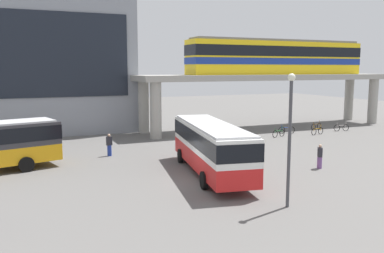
{
  "coord_description": "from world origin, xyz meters",
  "views": [
    {
      "loc": [
        -9.87,
        -21.34,
        6.66
      ],
      "look_at": [
        2.69,
        7.54,
        2.2
      ],
      "focal_mm": 38.48,
      "sensor_mm": 36.0,
      "label": 1
    }
  ],
  "objects_px": {
    "train": "(278,57)",
    "pedestrian_at_kerb": "(320,157)",
    "bicycle_orange": "(317,131)",
    "bicycle_green": "(279,133)",
    "pedestrian_near_building": "(109,146)",
    "bus_main": "(211,143)",
    "bicycle_brown": "(316,126)",
    "bicycle_silver": "(341,128)",
    "station_building": "(16,63)",
    "bicycle_blue": "(287,130)"
  },
  "relations": [
    {
      "from": "train",
      "to": "pedestrian_at_kerb",
      "type": "xyz_separation_m",
      "value": [
        -8.77,
        -17.59,
        -7.19
      ]
    },
    {
      "from": "bicycle_orange",
      "to": "bicycle_green",
      "type": "xyz_separation_m",
      "value": [
        -4.45,
        0.38,
        0.0
      ]
    },
    {
      "from": "pedestrian_near_building",
      "to": "bicycle_green",
      "type": "bearing_deg",
      "value": 7.17
    },
    {
      "from": "bus_main",
      "to": "pedestrian_near_building",
      "type": "relative_size",
      "value": 6.61
    },
    {
      "from": "bicycle_green",
      "to": "pedestrian_at_kerb",
      "type": "relative_size",
      "value": 1.06
    },
    {
      "from": "train",
      "to": "pedestrian_at_kerb",
      "type": "height_order",
      "value": "train"
    },
    {
      "from": "train",
      "to": "bicycle_brown",
      "type": "bearing_deg",
      "value": -50.9
    },
    {
      "from": "bicycle_brown",
      "to": "pedestrian_at_kerb",
      "type": "bearing_deg",
      "value": -129.54
    },
    {
      "from": "pedestrian_at_kerb",
      "to": "pedestrian_near_building",
      "type": "bearing_deg",
      "value": 141.54
    },
    {
      "from": "bicycle_silver",
      "to": "bicycle_green",
      "type": "relative_size",
      "value": 1.01
    },
    {
      "from": "station_building",
      "to": "bicycle_green",
      "type": "bearing_deg",
      "value": -34.55
    },
    {
      "from": "bicycle_orange",
      "to": "bicycle_green",
      "type": "height_order",
      "value": "same"
    },
    {
      "from": "train",
      "to": "bicycle_brown",
      "type": "height_order",
      "value": "train"
    },
    {
      "from": "bicycle_green",
      "to": "pedestrian_at_kerb",
      "type": "xyz_separation_m",
      "value": [
        -5.02,
        -11.74,
        0.41
      ]
    },
    {
      "from": "bicycle_silver",
      "to": "bicycle_orange",
      "type": "xyz_separation_m",
      "value": [
        -4.03,
        -0.93,
        0.0
      ]
    },
    {
      "from": "pedestrian_near_building",
      "to": "bicycle_orange",
      "type": "bearing_deg",
      "value": 4.71
    },
    {
      "from": "train",
      "to": "bicycle_silver",
      "type": "relative_size",
      "value": 12.13
    },
    {
      "from": "bicycle_green",
      "to": "pedestrian_near_building",
      "type": "relative_size",
      "value": 1.02
    },
    {
      "from": "bicycle_green",
      "to": "bicycle_silver",
      "type": "bearing_deg",
      "value": 3.72
    },
    {
      "from": "station_building",
      "to": "bicycle_silver",
      "type": "relative_size",
      "value": 13.03
    },
    {
      "from": "bicycle_green",
      "to": "station_building",
      "type": "bearing_deg",
      "value": 145.45
    },
    {
      "from": "bus_main",
      "to": "bicycle_green",
      "type": "height_order",
      "value": "bus_main"
    },
    {
      "from": "bicycle_blue",
      "to": "pedestrian_at_kerb",
      "type": "height_order",
      "value": "pedestrian_at_kerb"
    },
    {
      "from": "bus_main",
      "to": "pedestrian_at_kerb",
      "type": "height_order",
      "value": "bus_main"
    },
    {
      "from": "train",
      "to": "bicycle_orange",
      "type": "xyz_separation_m",
      "value": [
        0.7,
        -6.23,
        -7.59
      ]
    },
    {
      "from": "bicycle_blue",
      "to": "bicycle_brown",
      "type": "bearing_deg",
      "value": 10.38
    },
    {
      "from": "train",
      "to": "bicycle_orange",
      "type": "height_order",
      "value": "train"
    },
    {
      "from": "bus_main",
      "to": "bicycle_orange",
      "type": "bearing_deg",
      "value": 30.18
    },
    {
      "from": "station_building",
      "to": "bus_main",
      "type": "distance_m",
      "value": 28.72
    },
    {
      "from": "bicycle_silver",
      "to": "bicycle_orange",
      "type": "bearing_deg",
      "value": -167.03
    },
    {
      "from": "station_building",
      "to": "pedestrian_at_kerb",
      "type": "distance_m",
      "value": 33.72
    },
    {
      "from": "bicycle_brown",
      "to": "bicycle_orange",
      "type": "bearing_deg",
      "value": -128.55
    },
    {
      "from": "bicycle_orange",
      "to": "bicycle_brown",
      "type": "bearing_deg",
      "value": 51.45
    },
    {
      "from": "bicycle_silver",
      "to": "bus_main",
      "type": "bearing_deg",
      "value": -152.8
    },
    {
      "from": "train",
      "to": "bicycle_silver",
      "type": "bearing_deg",
      "value": -48.3
    },
    {
      "from": "bus_main",
      "to": "pedestrian_near_building",
      "type": "distance_m",
      "value": 9.37
    },
    {
      "from": "bicycle_brown",
      "to": "bicycle_blue",
      "type": "relative_size",
      "value": 1.0
    },
    {
      "from": "bus_main",
      "to": "bicycle_green",
      "type": "bearing_deg",
      "value": 39.39
    },
    {
      "from": "bicycle_orange",
      "to": "pedestrian_at_kerb",
      "type": "relative_size",
      "value": 1.08
    },
    {
      "from": "train",
      "to": "bicycle_brown",
      "type": "relative_size",
      "value": 12.3
    },
    {
      "from": "bicycle_brown",
      "to": "bicycle_blue",
      "type": "distance_m",
      "value": 4.63
    },
    {
      "from": "bicycle_brown",
      "to": "pedestrian_near_building",
      "type": "relative_size",
      "value": 1.02
    },
    {
      "from": "station_building",
      "to": "bicycle_green",
      "type": "relative_size",
      "value": 13.21
    },
    {
      "from": "bicycle_blue",
      "to": "pedestrian_at_kerb",
      "type": "xyz_separation_m",
      "value": [
        -7.07,
        -13.24,
        0.41
      ]
    },
    {
      "from": "station_building",
      "to": "bicycle_silver",
      "type": "xyz_separation_m",
      "value": [
        31.63,
        -15.39,
        -6.87
      ]
    },
    {
      "from": "bicycle_blue",
      "to": "pedestrian_at_kerb",
      "type": "distance_m",
      "value": 15.02
    },
    {
      "from": "pedestrian_at_kerb",
      "to": "train",
      "type": "bearing_deg",
      "value": 63.51
    },
    {
      "from": "bicycle_orange",
      "to": "bus_main",
      "type": "bearing_deg",
      "value": -149.82
    },
    {
      "from": "bicycle_silver",
      "to": "bicycle_green",
      "type": "height_order",
      "value": "same"
    },
    {
      "from": "station_building",
      "to": "bicycle_brown",
      "type": "relative_size",
      "value": 13.21
    }
  ]
}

